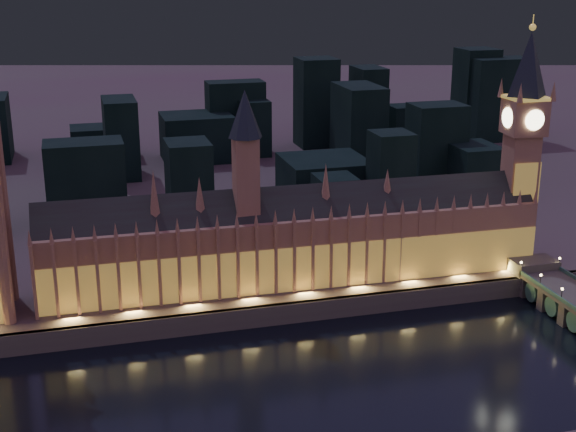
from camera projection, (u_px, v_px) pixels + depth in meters
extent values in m
plane|color=black|center=(317.00, 374.00, 266.48)|extent=(2000.00, 2000.00, 0.00)
cube|color=#533643|center=(150.00, 105.00, 743.17)|extent=(2000.00, 960.00, 8.00)
cube|color=#515148|center=(285.00, 313.00, 302.95)|extent=(2000.00, 2.50, 8.00)
cube|color=#9B6E54|center=(296.00, 248.00, 319.41)|extent=(200.32, 23.45, 28.00)
cube|color=gold|center=(303.00, 269.00, 311.50)|extent=(200.00, 0.50, 18.00)
cube|color=black|center=(296.00, 207.00, 314.26)|extent=(200.25, 19.71, 16.26)
cube|color=#9B6E54|center=(246.00, 179.00, 305.28)|extent=(9.00, 9.00, 32.00)
cone|color=#1C2632|center=(245.00, 114.00, 297.72)|extent=(13.00, 13.00, 18.00)
cube|color=#9B6E54|center=(34.00, 283.00, 284.39)|extent=(1.20, 1.20, 28.00)
cone|color=#9B6E54|center=(29.00, 237.00, 279.80)|extent=(2.00, 2.00, 6.00)
cube|color=#9B6E54|center=(55.00, 281.00, 286.26)|extent=(1.20, 1.20, 28.00)
cone|color=#9B6E54|center=(51.00, 236.00, 281.67)|extent=(2.00, 2.00, 6.00)
cube|color=#9B6E54|center=(77.00, 279.00, 288.14)|extent=(1.20, 1.20, 28.00)
cone|color=#9B6E54|center=(73.00, 234.00, 283.54)|extent=(2.00, 2.00, 6.00)
cube|color=#9B6E54|center=(98.00, 277.00, 290.01)|extent=(1.20, 1.20, 28.00)
cone|color=#9B6E54|center=(94.00, 232.00, 285.42)|extent=(2.00, 2.00, 6.00)
cube|color=#9B6E54|center=(119.00, 275.00, 291.88)|extent=(1.20, 1.20, 28.00)
cone|color=#9B6E54|center=(115.00, 230.00, 287.29)|extent=(2.00, 2.00, 6.00)
cube|color=#9B6E54|center=(139.00, 273.00, 293.75)|extent=(1.20, 1.20, 28.00)
cone|color=#9B6E54|center=(136.00, 229.00, 289.16)|extent=(2.00, 2.00, 6.00)
cube|color=#9B6E54|center=(159.00, 271.00, 295.62)|extent=(1.20, 1.20, 28.00)
cone|color=#9B6E54|center=(157.00, 227.00, 291.03)|extent=(2.00, 2.00, 6.00)
cube|color=#9B6E54|center=(179.00, 269.00, 297.50)|extent=(1.20, 1.20, 28.00)
cone|color=#9B6E54|center=(177.00, 225.00, 292.91)|extent=(2.00, 2.00, 6.00)
cube|color=#9B6E54|center=(199.00, 267.00, 299.37)|extent=(1.20, 1.20, 28.00)
cone|color=#9B6E54|center=(197.00, 224.00, 294.78)|extent=(2.00, 2.00, 6.00)
cube|color=#9B6E54|center=(219.00, 265.00, 301.24)|extent=(1.20, 1.20, 28.00)
cone|color=#9B6E54|center=(217.00, 222.00, 296.65)|extent=(2.00, 2.00, 6.00)
cube|color=#9B6E54|center=(238.00, 263.00, 303.11)|extent=(1.20, 1.20, 28.00)
cone|color=#9B6E54|center=(237.00, 220.00, 298.52)|extent=(2.00, 2.00, 6.00)
cube|color=#9B6E54|center=(257.00, 262.00, 304.98)|extent=(1.20, 1.20, 28.00)
cone|color=#9B6E54|center=(256.00, 219.00, 300.39)|extent=(2.00, 2.00, 6.00)
cube|color=#9B6E54|center=(276.00, 260.00, 306.86)|extent=(1.20, 1.20, 28.00)
cone|color=#9B6E54|center=(275.00, 217.00, 302.27)|extent=(2.00, 2.00, 6.00)
cube|color=#9B6E54|center=(294.00, 258.00, 308.73)|extent=(1.20, 1.20, 28.00)
cone|color=#9B6E54|center=(294.00, 215.00, 304.14)|extent=(2.00, 2.00, 6.00)
cube|color=#9B6E54|center=(313.00, 256.00, 310.60)|extent=(1.20, 1.20, 28.00)
cone|color=#9B6E54|center=(313.00, 214.00, 306.01)|extent=(2.00, 2.00, 6.00)
cube|color=#9B6E54|center=(331.00, 254.00, 312.47)|extent=(1.20, 1.20, 28.00)
cone|color=#9B6E54|center=(331.00, 212.00, 307.88)|extent=(2.00, 2.00, 6.00)
cube|color=#9B6E54|center=(349.00, 253.00, 314.34)|extent=(1.20, 1.20, 28.00)
cone|color=#9B6E54|center=(349.00, 211.00, 309.75)|extent=(2.00, 2.00, 6.00)
cube|color=#9B6E54|center=(367.00, 251.00, 316.22)|extent=(1.20, 1.20, 28.00)
cone|color=#9B6E54|center=(367.00, 209.00, 311.63)|extent=(2.00, 2.00, 6.00)
cube|color=#9B6E54|center=(384.00, 249.00, 318.09)|extent=(1.20, 1.20, 28.00)
cone|color=#9B6E54|center=(385.00, 208.00, 313.50)|extent=(2.00, 2.00, 6.00)
cube|color=#9B6E54|center=(401.00, 248.00, 319.96)|extent=(1.20, 1.20, 28.00)
cone|color=#9B6E54|center=(403.00, 206.00, 315.37)|extent=(2.00, 2.00, 6.00)
cube|color=#9B6E54|center=(418.00, 246.00, 321.83)|extent=(1.20, 1.20, 28.00)
cone|color=#9B6E54|center=(420.00, 205.00, 317.24)|extent=(2.00, 2.00, 6.00)
cube|color=#9B6E54|center=(435.00, 244.00, 323.70)|extent=(1.20, 1.20, 28.00)
cone|color=#9B6E54|center=(437.00, 204.00, 319.11)|extent=(2.00, 2.00, 6.00)
cube|color=#9B6E54|center=(452.00, 243.00, 325.58)|extent=(1.20, 1.20, 28.00)
cone|color=#9B6E54|center=(454.00, 202.00, 320.99)|extent=(2.00, 2.00, 6.00)
cube|color=#9B6E54|center=(469.00, 241.00, 327.45)|extent=(1.20, 1.20, 28.00)
cone|color=#9B6E54|center=(471.00, 201.00, 322.86)|extent=(2.00, 2.00, 6.00)
cube|color=#9B6E54|center=(485.00, 239.00, 329.32)|extent=(1.20, 1.20, 28.00)
cone|color=#9B6E54|center=(487.00, 199.00, 324.73)|extent=(2.00, 2.00, 6.00)
cube|color=#9B6E54|center=(501.00, 238.00, 331.19)|extent=(1.20, 1.20, 28.00)
cone|color=#9B6E54|center=(504.00, 198.00, 326.60)|extent=(2.00, 2.00, 6.00)
cube|color=#9B6E54|center=(517.00, 236.00, 333.06)|extent=(1.20, 1.20, 28.00)
cone|color=#9B6E54|center=(520.00, 197.00, 328.47)|extent=(2.00, 2.00, 6.00)
cube|color=#9B6E54|center=(533.00, 235.00, 334.94)|extent=(1.20, 1.20, 28.00)
cone|color=#9B6E54|center=(536.00, 195.00, 330.35)|extent=(2.00, 2.00, 6.00)
cone|color=#9B6E54|center=(154.00, 193.00, 297.34)|extent=(4.40, 4.40, 18.00)
cone|color=#9B6E54|center=(200.00, 195.00, 302.24)|extent=(4.40, 4.40, 14.00)
cone|color=#9B6E54|center=(326.00, 183.00, 314.57)|extent=(4.40, 4.40, 16.00)
cone|color=#9B6E54|center=(387.00, 183.00, 321.75)|extent=(4.40, 4.40, 12.00)
cylinder|color=#9B6E54|center=(0.00, 179.00, 291.83)|extent=(4.40, 4.40, 94.54)
cube|color=#9B6E54|center=(517.00, 198.00, 340.04)|extent=(13.08, 13.08, 54.82)
cube|color=gold|center=(524.00, 214.00, 335.98)|extent=(12.00, 0.50, 44.00)
cube|color=#9B6E54|center=(525.00, 117.00, 329.55)|extent=(15.00, 15.00, 14.58)
cube|color=#F2C64C|center=(526.00, 98.00, 327.16)|extent=(15.75, 15.75, 1.20)
cone|color=#1C2632|center=(529.00, 64.00, 323.05)|extent=(18.00, 18.00, 26.00)
sphere|color=#F2C64C|center=(533.00, 27.00, 318.66)|extent=(2.80, 2.80, 2.80)
cylinder|color=#F2C64C|center=(533.00, 21.00, 317.91)|extent=(0.40, 0.40, 5.00)
cylinder|color=#FFF2BF|center=(535.00, 120.00, 322.43)|extent=(8.40, 0.50, 8.40)
cylinder|color=#FFF2BF|center=(515.00, 113.00, 336.67)|extent=(8.40, 0.50, 8.40)
cylinder|color=#FFF2BF|center=(508.00, 118.00, 327.59)|extent=(0.50, 8.40, 8.40)
cylinder|color=#FFF2BF|center=(541.00, 116.00, 331.51)|extent=(0.50, 8.40, 8.40)
cone|color=#9B6E54|center=(520.00, 93.00, 317.35)|extent=(2.60, 2.60, 8.00)
cone|color=#9B6E54|center=(501.00, 87.00, 331.13)|extent=(2.60, 2.60, 8.00)
cone|color=#9B6E54|center=(554.00, 91.00, 321.14)|extent=(2.60, 2.60, 8.00)
cone|color=#9B6E54|center=(533.00, 86.00, 334.92)|extent=(2.60, 2.60, 8.00)
cube|color=#515148|center=(533.00, 270.00, 332.39)|extent=(18.50, 12.00, 9.50)
cylinder|color=black|center=(562.00, 295.00, 298.10)|extent=(0.30, 0.30, 4.40)
sphere|color=#FFD88C|center=(562.00, 289.00, 297.41)|extent=(1.00, 1.00, 1.00)
cube|color=#515148|center=(558.00, 298.00, 315.99)|extent=(16.65, 4.00, 9.50)
cylinder|color=black|center=(540.00, 281.00, 311.23)|extent=(0.30, 0.30, 4.40)
sphere|color=#FFD88C|center=(541.00, 275.00, 310.54)|extent=(1.00, 1.00, 1.00)
cube|color=#515148|center=(538.00, 285.00, 329.12)|extent=(16.65, 4.00, 9.50)
cylinder|color=black|center=(521.00, 268.00, 324.36)|extent=(0.30, 0.30, 4.40)
sphere|color=#FFD88C|center=(521.00, 262.00, 323.67)|extent=(1.00, 1.00, 1.00)
cylinder|color=black|center=(559.00, 264.00, 328.84)|extent=(0.30, 0.30, 4.40)
sphere|color=#FFD88C|center=(560.00, 258.00, 328.14)|extent=(1.00, 1.00, 1.00)
cylinder|color=#2D5951|center=(569.00, 304.00, 309.32)|extent=(16.28, 8.00, 8.00)
cylinder|color=#2D5951|center=(548.00, 290.00, 322.45)|extent=(16.28, 8.00, 8.00)
cube|color=black|center=(335.00, 199.00, 393.07)|extent=(19.03, 19.80, 23.46)
cube|color=black|center=(498.00, 99.00, 572.91)|extent=(42.59, 22.95, 58.48)
cube|color=black|center=(391.00, 172.00, 409.42)|extent=(19.65, 20.18, 41.13)
cube|color=black|center=(252.00, 126.00, 533.67)|extent=(19.44, 30.73, 36.76)
cube|color=black|center=(236.00, 117.00, 535.29)|extent=(37.76, 19.44, 47.89)
cube|color=black|center=(121.00, 138.00, 475.14)|extent=(18.99, 34.57, 46.65)
cube|color=black|center=(189.00, 180.00, 397.87)|extent=(21.11, 25.14, 39.06)
cube|color=black|center=(86.00, 181.00, 396.02)|extent=(38.19, 23.57, 39.45)
cube|color=black|center=(402.00, 132.00, 559.24)|extent=(43.78, 39.06, 19.42)
cube|color=black|center=(197.00, 137.00, 518.14)|extent=(44.53, 36.65, 29.64)
cube|color=black|center=(103.00, 142.00, 523.01)|extent=(40.45, 27.15, 21.12)
cube|color=black|center=(358.00, 124.00, 508.51)|extent=(24.63, 41.01, 49.35)
cube|color=black|center=(324.00, 178.00, 435.98)|extent=(44.15, 42.43, 21.66)
cube|color=black|center=(436.00, 143.00, 464.29)|extent=(30.39, 22.61, 45.41)
cube|color=black|center=(410.00, 129.00, 534.36)|extent=(28.33, 19.81, 32.55)
cube|color=black|center=(473.00, 166.00, 453.80)|extent=(24.83, 31.49, 24.79)
cube|color=black|center=(368.00, 105.00, 566.43)|extent=(19.19, 29.53, 53.02)
cube|color=black|center=(316.00, 102.00, 554.02)|extent=(26.00, 26.00, 60.56)
cube|color=black|center=(475.00, 93.00, 584.24)|extent=(26.00, 26.00, 63.74)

